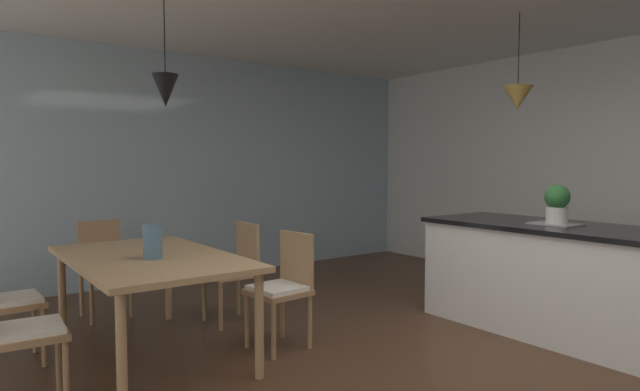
% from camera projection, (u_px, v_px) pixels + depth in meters
% --- Properties ---
extents(ground_plane, '(10.00, 8.40, 0.04)m').
position_uv_depth(ground_plane, '(461.00, 391.00, 3.32)').
color(ground_plane, '#4C301E').
extents(window_wall_left_glazing, '(0.06, 8.40, 2.70)m').
position_uv_depth(window_wall_left_glazing, '(195.00, 167.00, 6.50)').
color(window_wall_left_glazing, '#9EB7C6').
rests_on(window_wall_left_glazing, ground_plane).
extents(dining_table, '(1.79, 1.03, 0.74)m').
position_uv_depth(dining_table, '(150.00, 264.00, 3.83)').
color(dining_table, tan).
rests_on(dining_table, ground_plane).
extents(chair_far_left, '(0.40, 0.40, 0.87)m').
position_uv_depth(chair_far_left, '(235.00, 268.00, 4.69)').
color(chair_far_left, '#A87F56').
rests_on(chair_far_left, ground_plane).
extents(chair_near_left, '(0.41, 0.41, 0.87)m').
position_uv_depth(chair_near_left, '(2.00, 299.00, 3.64)').
color(chair_near_left, '#A87F56').
rests_on(chair_near_left, ground_plane).
extents(chair_near_right, '(0.42, 0.42, 0.87)m').
position_uv_depth(chair_near_right, '(18.00, 328.00, 3.00)').
color(chair_near_right, '#A87F56').
rests_on(chair_near_right, ground_plane).
extents(chair_far_right, '(0.44, 0.44, 0.87)m').
position_uv_depth(chair_far_right, '(283.00, 285.00, 4.05)').
color(chair_far_right, '#A87F56').
rests_on(chair_far_right, ground_plane).
extents(chair_window_end, '(0.41, 0.41, 0.87)m').
position_uv_depth(chair_window_end, '(104.00, 265.00, 4.86)').
color(chair_window_end, '#A87F56').
rests_on(chair_window_end, ground_plane).
extents(kitchen_island, '(2.23, 0.92, 0.91)m').
position_uv_depth(kitchen_island, '(561.00, 278.00, 4.35)').
color(kitchen_island, white).
rests_on(kitchen_island, ground_plane).
extents(pendant_over_table, '(0.19, 0.19, 0.90)m').
position_uv_depth(pendant_over_table, '(165.00, 90.00, 3.77)').
color(pendant_over_table, black).
extents(pendant_over_island_main, '(0.25, 0.25, 0.83)m').
position_uv_depth(pendant_over_island_main, '(518.00, 98.00, 4.60)').
color(pendant_over_island_main, black).
extents(potted_plant_on_island, '(0.20, 0.20, 0.33)m').
position_uv_depth(potted_plant_on_island, '(557.00, 203.00, 4.35)').
color(potted_plant_on_island, beige).
rests_on(potted_plant_on_island, kitchen_island).
extents(vase_on_dining_table, '(0.13, 0.13, 0.24)m').
position_uv_depth(vase_on_dining_table, '(153.00, 242.00, 3.68)').
color(vase_on_dining_table, slate).
rests_on(vase_on_dining_table, dining_table).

